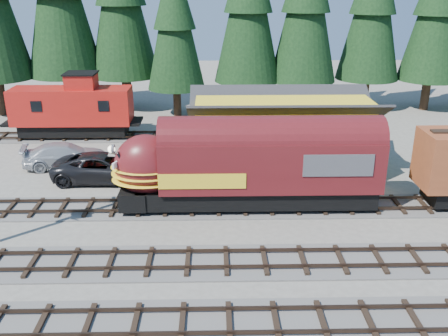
{
  "coord_description": "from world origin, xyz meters",
  "views": [
    {
      "loc": [
        -4.73,
        -22.24,
        12.46
      ],
      "look_at": [
        -4.17,
        4.0,
        2.49
      ],
      "focal_mm": 40.0,
      "sensor_mm": 36.0,
      "label": 1
    }
  ],
  "objects_px": {
    "pickup_truck_b": "(66,155)",
    "depot": "(283,127)",
    "caboose": "(73,109)",
    "pickup_truck_a": "(104,168)",
    "locomotive": "(242,169)"
  },
  "relations": [
    {
      "from": "depot",
      "to": "pickup_truck_a",
      "type": "height_order",
      "value": "depot"
    },
    {
      "from": "pickup_truck_b",
      "to": "depot",
      "type": "bearing_deg",
      "value": -103.48
    },
    {
      "from": "locomotive",
      "to": "pickup_truck_a",
      "type": "relative_size",
      "value": 2.31
    },
    {
      "from": "locomotive",
      "to": "pickup_truck_b",
      "type": "distance_m",
      "value": 14.05
    },
    {
      "from": "pickup_truck_a",
      "to": "pickup_truck_b",
      "type": "distance_m",
      "value": 4.22
    },
    {
      "from": "depot",
      "to": "caboose",
      "type": "distance_m",
      "value": 17.95
    },
    {
      "from": "caboose",
      "to": "pickup_truck_a",
      "type": "xyz_separation_m",
      "value": [
        4.35,
        -9.6,
        -1.58
      ]
    },
    {
      "from": "depot",
      "to": "locomotive",
      "type": "height_order",
      "value": "depot"
    },
    {
      "from": "caboose",
      "to": "pickup_truck_b",
      "type": "xyz_separation_m",
      "value": [
        1.1,
        -6.9,
        -1.66
      ]
    },
    {
      "from": "caboose",
      "to": "pickup_truck_a",
      "type": "distance_m",
      "value": 10.66
    },
    {
      "from": "depot",
      "to": "caboose",
      "type": "relative_size",
      "value": 1.33
    },
    {
      "from": "locomotive",
      "to": "pickup_truck_a",
      "type": "bearing_deg",
      "value": 153.37
    },
    {
      "from": "caboose",
      "to": "pickup_truck_b",
      "type": "distance_m",
      "value": 7.18
    },
    {
      "from": "locomotive",
      "to": "pickup_truck_b",
      "type": "height_order",
      "value": "locomotive"
    },
    {
      "from": "locomotive",
      "to": "pickup_truck_b",
      "type": "xyz_separation_m",
      "value": [
        -12.02,
        7.1,
        -1.59
      ]
    }
  ]
}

